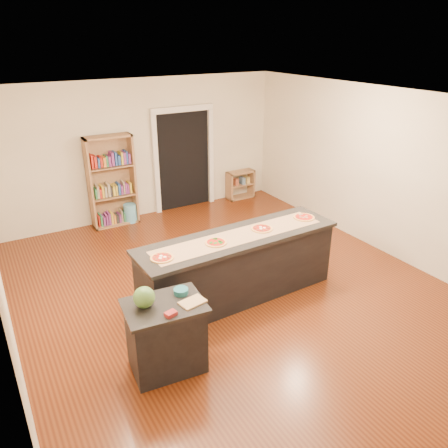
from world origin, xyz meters
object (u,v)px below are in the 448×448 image
watermelon (144,297)px  side_counter (166,336)px  kitchen_island (238,266)px  low_shelf (240,185)px  waste_bin (130,213)px  bookshelf (112,182)px

watermelon → side_counter: bearing=-18.6°
side_counter → watermelon: bearing=167.2°
kitchen_island → watermelon: (-1.70, -0.80, 0.49)m
low_shelf → watermelon: size_ratio=2.75×
waste_bin → watermelon: watermelon is taller
kitchen_island → watermelon: 1.94m
side_counter → bookshelf: size_ratio=0.48×
kitchen_island → waste_bin: (-0.44, 3.47, -0.31)m
low_shelf → kitchen_island: bearing=-122.7°
bookshelf → kitchen_island: bearing=-78.1°
bookshelf → watermelon: (-0.96, -4.32, 0.08)m
waste_bin → bookshelf: bearing=171.2°
side_counter → waste_bin: side_counter is taller
side_counter → low_shelf: 5.80m
kitchen_island → waste_bin: size_ratio=7.87×
kitchen_island → watermelon: size_ratio=12.62×
kitchen_island → low_shelf: bearing=55.6°
low_shelf → waste_bin: bearing=-178.6°
bookshelf → low_shelf: 3.06m
low_shelf → watermelon: bearing=-132.5°
kitchen_island → waste_bin: 3.51m
bookshelf → waste_bin: (0.30, -0.05, -0.71)m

